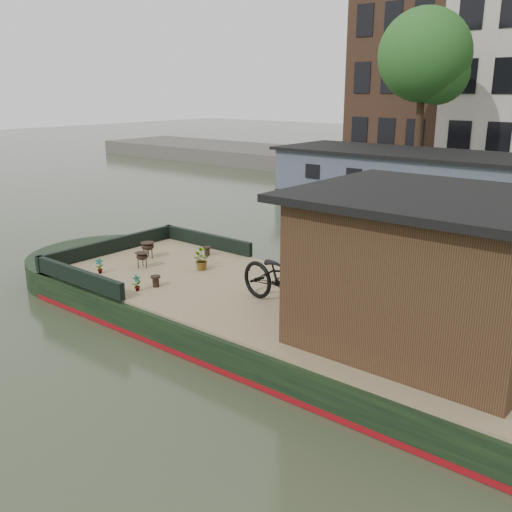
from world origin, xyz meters
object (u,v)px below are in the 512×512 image
Objects in this scene: bicycle at (285,278)px; dinghy at (360,201)px; potted_plant_a at (99,266)px; cabin at (427,269)px; brazier_rear at (142,260)px; brazier_front at (148,250)px.

bicycle is 0.66× the size of dinghy.
bicycle is at bearing 12.10° from potted_plant_a.
bicycle is at bearing -174.81° from cabin.
brazier_rear is (-6.56, -0.30, -1.05)m from cabin.
brazier_front is at bearing 94.23° from potted_plant_a.
cabin reaches higher than potted_plant_a.
brazier_rear is (-3.98, -0.06, -0.39)m from bicycle.
cabin is at bearing 2.60° from brazier_rear.
dinghy is (-0.45, 11.04, -0.50)m from brazier_front.
brazier_front reaches higher than dinghy.
dinghy is (-0.96, 11.64, -0.49)m from brazier_rear.
cabin is at bearing -154.78° from dinghy.
dinghy is at bearing 92.35° from brazier_front.
bicycle is at bearing -6.77° from brazier_front.
cabin is 1.83× the size of bicycle.
cabin is 11.51× the size of potted_plant_a.
brazier_rear reaches higher than potted_plant_a.
potted_plant_a is (-6.96, -1.17, -1.05)m from cabin.
bicycle reaches higher than brazier_rear.
cabin is 11.11× the size of brazier_rear.
cabin is 10.35× the size of brazier_front.
bicycle is 4.49m from potted_plant_a.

